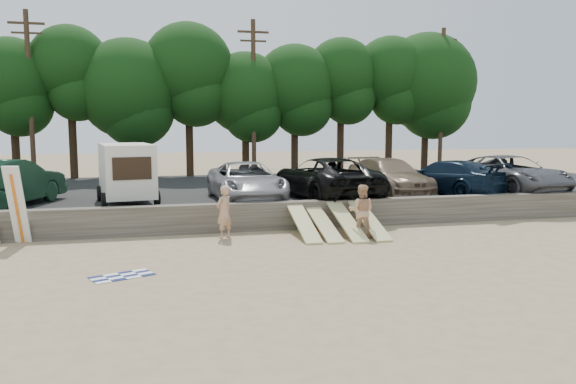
% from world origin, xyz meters
% --- Properties ---
extents(ground, '(120.00, 120.00, 0.00)m').
position_xyz_m(ground, '(0.00, 0.00, 0.00)').
color(ground, tan).
rests_on(ground, ground).
extents(seawall, '(44.00, 0.50, 1.00)m').
position_xyz_m(seawall, '(0.00, 3.00, 0.50)').
color(seawall, '#6B6356').
rests_on(seawall, ground).
extents(parking_lot, '(44.00, 14.50, 0.70)m').
position_xyz_m(parking_lot, '(0.00, 10.50, 0.35)').
color(parking_lot, '#282828').
rests_on(parking_lot, ground).
extents(treeline, '(33.58, 6.35, 9.02)m').
position_xyz_m(treeline, '(0.69, 17.57, 6.46)').
color(treeline, '#382616').
rests_on(treeline, parking_lot).
extents(utility_poles, '(25.80, 0.26, 9.00)m').
position_xyz_m(utility_poles, '(2.00, 16.00, 5.43)').
color(utility_poles, '#473321').
rests_on(utility_poles, parking_lot).
extents(box_trailer, '(2.50, 3.85, 2.30)m').
position_xyz_m(box_trailer, '(-4.79, 6.08, 1.99)').
color(box_trailer, silver).
rests_on(box_trailer, parking_lot).
extents(car_1, '(3.71, 5.72, 1.78)m').
position_xyz_m(car_1, '(-9.14, 6.22, 1.59)').
color(car_1, '#11301E').
rests_on(car_1, parking_lot).
extents(car_2, '(2.72, 5.65, 1.55)m').
position_xyz_m(car_2, '(-0.16, 5.79, 1.48)').
color(car_2, '#97969B').
rests_on(car_2, parking_lot).
extents(car_3, '(3.53, 6.42, 1.70)m').
position_xyz_m(car_3, '(3.16, 5.70, 1.55)').
color(car_3, black).
rests_on(car_3, parking_lot).
extents(car_4, '(2.72, 5.57, 1.56)m').
position_xyz_m(car_4, '(6.29, 6.41, 1.48)').
color(car_4, '#806951').
rests_on(car_4, parking_lot).
extents(car_5, '(4.00, 5.61, 1.51)m').
position_xyz_m(car_5, '(8.68, 5.69, 1.45)').
color(car_5, black).
rests_on(car_5, parking_lot).
extents(car_6, '(3.24, 6.19, 1.66)m').
position_xyz_m(car_6, '(11.82, 5.62, 1.53)').
color(car_6, '#4D4F52').
rests_on(car_6, parking_lot).
extents(surfboard_upright_4, '(0.61, 0.87, 2.51)m').
position_xyz_m(surfboard_upright_4, '(-7.95, 2.38, 1.25)').
color(surfboard_upright_4, white).
rests_on(surfboard_upright_4, ground).
extents(surfboard_low_0, '(0.56, 2.88, 0.99)m').
position_xyz_m(surfboard_low_0, '(1.07, 1.59, 0.50)').
color(surfboard_low_0, '#D9D189').
rests_on(surfboard_low_0, ground).
extents(surfboard_low_1, '(0.56, 2.91, 0.85)m').
position_xyz_m(surfboard_low_1, '(1.77, 1.52, 0.43)').
color(surfboard_low_1, '#D9D189').
rests_on(surfboard_low_1, ground).
extents(surfboard_low_2, '(0.56, 2.88, 0.97)m').
position_xyz_m(surfboard_low_2, '(2.55, 1.38, 0.49)').
color(surfboard_low_2, '#D9D189').
rests_on(surfboard_low_2, ground).
extents(surfboard_low_3, '(0.56, 2.87, 1.00)m').
position_xyz_m(surfboard_low_3, '(3.36, 1.40, 0.50)').
color(surfboard_low_3, '#D9D189').
rests_on(surfboard_low_3, ground).
extents(beachgoer_a, '(0.76, 0.73, 1.76)m').
position_xyz_m(beachgoer_a, '(-1.56, 1.85, 0.88)').
color(beachgoer_a, tan).
rests_on(beachgoer_a, ground).
extents(beachgoer_b, '(1.06, 0.97, 1.77)m').
position_xyz_m(beachgoer_b, '(2.93, 0.98, 0.89)').
color(beachgoer_b, tan).
rests_on(beachgoer_b, ground).
extents(cooler, '(0.40, 0.33, 0.32)m').
position_xyz_m(cooler, '(1.33, 2.40, 0.16)').
color(cooler, green).
rests_on(cooler, ground).
extents(gear_bag, '(0.34, 0.30, 0.22)m').
position_xyz_m(gear_bag, '(1.95, 2.32, 0.11)').
color(gear_bag, '#C05D16').
rests_on(gear_bag, ground).
extents(beach_towel, '(1.96, 1.96, 0.00)m').
position_xyz_m(beach_towel, '(-4.62, -2.23, 0.01)').
color(beach_towel, white).
rests_on(beach_towel, ground).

